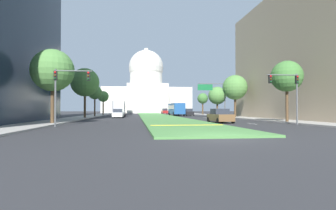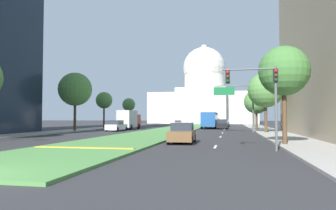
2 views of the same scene
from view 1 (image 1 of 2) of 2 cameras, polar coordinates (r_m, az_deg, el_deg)
The scene contains 26 objects.
ground_plane at distance 63.86m, azimuth -2.87°, elevation -2.30°, with size 260.00×260.00×0.00m, color #2B2B2D.
grass_median at distance 58.89m, azimuth -2.52°, elevation -2.35°, with size 7.31×89.63×0.14m, color #4C8442.
median_curb_nose at distance 24.05m, azimuth 4.09°, elevation -4.29°, with size 6.58×0.50×0.04m, color gold.
lane_dashes_right at distance 52.69m, azimuth 6.79°, elevation -2.60°, with size 0.16×45.72×0.01m.
sidewalk_left at distance 54.59m, azimuth -17.17°, elevation -2.43°, with size 4.00×89.63×0.15m, color #9E9991.
sidewalk_right at distance 56.95m, azimuth 12.33°, elevation -2.38°, with size 4.00×89.63×0.15m, color #9E9991.
midrise_block_right at distance 47.54m, azimuth 30.00°, elevation 9.12°, with size 14.78×32.51×19.50m, color tan.
capitol_building at distance 113.12m, azimuth -4.67°, elevation 3.02°, with size 34.98×27.13×27.38m.
traffic_light_near_left at distance 25.80m, azimuth -21.10°, elevation 4.08°, with size 3.34×0.35×5.20m.
traffic_light_near_right at distance 29.78m, azimuth 24.45°, elevation 3.45°, with size 3.34×0.35×5.20m.
overhead_guide_sign at distance 50.16m, azimuth 9.97°, elevation 2.61°, with size 5.27×0.20×6.50m.
street_tree_left_near at distance 30.42m, azimuth -23.41°, elevation 6.77°, with size 4.38×4.38×7.81m.
street_tree_right_near at distance 33.96m, azimuth 24.02°, elevation 5.57°, with size 3.59×3.59×7.19m.
street_tree_left_mid at distance 47.69m, azimuth -17.31°, elevation 4.61°, with size 4.84×4.84×8.56m.
street_tree_right_mid at distance 50.19m, azimuth 14.10°, elevation 3.64°, with size 4.50×4.50×7.79m.
street_tree_left_far at distance 57.49m, azimuth -15.36°, elevation 2.59°, with size 2.93×2.93×6.55m.
street_tree_right_far at distance 58.74m, azimuth 10.45°, elevation 1.97°, with size 3.83×3.83×6.43m.
street_tree_left_distant at distance 70.20m, azimuth -13.66°, elevation 1.74°, with size 2.81×2.81×6.23m.
street_tree_right_distant at distance 73.15m, azimuth 7.42°, elevation 1.36°, with size 2.88×2.88×5.93m.
sedan_lead_stopped at distance 31.69m, azimuth 11.05°, elevation -2.34°, with size 2.10×4.33×1.64m.
sedan_midblock at distance 49.27m, azimuth -10.60°, elevation -1.82°, with size 1.94×4.48×1.62m.
sedan_distant at distance 61.63m, azimuth 4.44°, elevation -1.60°, with size 1.97×4.25×1.72m.
sedan_far_horizon at distance 76.81m, azimuth 2.22°, elevation -1.49°, with size 2.10×4.70×1.62m.
sedan_very_far at distance 89.20m, azimuth -0.70°, elevation -1.35°, with size 2.04×4.73×1.81m.
box_truck_delivery at distance 55.38m, azimuth -10.40°, elevation -0.77°, with size 2.40×6.40×3.20m.
city_bus at distance 64.38m, azimuth 1.76°, elevation -0.72°, with size 2.62×11.00×2.95m.
Camera 1 is at (-4.63, -13.88, 1.59)m, focal length 28.56 mm.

